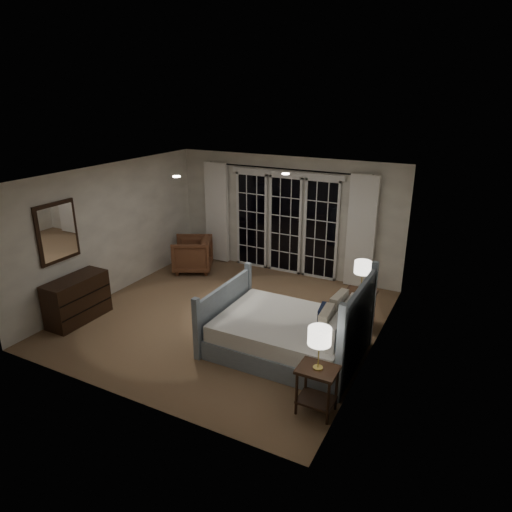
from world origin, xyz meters
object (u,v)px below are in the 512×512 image
at_px(armchair, 192,254).
at_px(nightstand_right, 360,304).
at_px(nightstand_left, 317,384).
at_px(dresser, 77,299).
at_px(lamp_left, 320,337).
at_px(lamp_right, 363,268).
at_px(bed, 290,333).

bearing_deg(armchair, nightstand_right, 50.82).
xyz_separation_m(nightstand_left, dresser, (-4.48, 0.39, -0.02)).
height_order(nightstand_left, lamp_left, lamp_left).
bearing_deg(lamp_left, lamp_right, 93.05).
relative_size(nightstand_right, dresser, 0.58).
height_order(nightstand_right, lamp_right, lamp_right).
xyz_separation_m(lamp_left, dresser, (-4.48, 0.39, -0.66)).
xyz_separation_m(nightstand_left, armchair, (-4.07, 3.21, -0.04)).
height_order(nightstand_right, dresser, dresser).
distance_m(nightstand_left, lamp_right, 2.46).
distance_m(lamp_left, armchair, 5.23).
distance_m(nightstand_right, lamp_left, 2.45).
bearing_deg(bed, nightstand_left, -53.03).
relative_size(armchair, dresser, 0.74).
distance_m(nightstand_left, dresser, 4.50).
bearing_deg(nightstand_right, lamp_left, -86.95).
distance_m(nightstand_right, armchair, 4.03).
relative_size(nightstand_right, lamp_right, 1.21).
bearing_deg(lamp_left, armchair, 141.70).
distance_m(bed, nightstand_left, 1.39).
distance_m(nightstand_right, lamp_right, 0.64).
bearing_deg(nightstand_right, armchair, 167.91).
relative_size(bed, nightstand_left, 3.52).
bearing_deg(dresser, nightstand_left, -5.01).
bearing_deg(armchair, bed, 29.85).
relative_size(lamp_right, armchair, 0.65).
bearing_deg(dresser, lamp_left, -5.01).
relative_size(nightstand_right, armchair, 0.78).
xyz_separation_m(lamp_right, armchair, (-3.94, 0.84, -0.69)).
height_order(bed, nightstand_left, bed).
bearing_deg(nightstand_left, dresser, 174.99).
relative_size(bed, lamp_left, 4.05).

